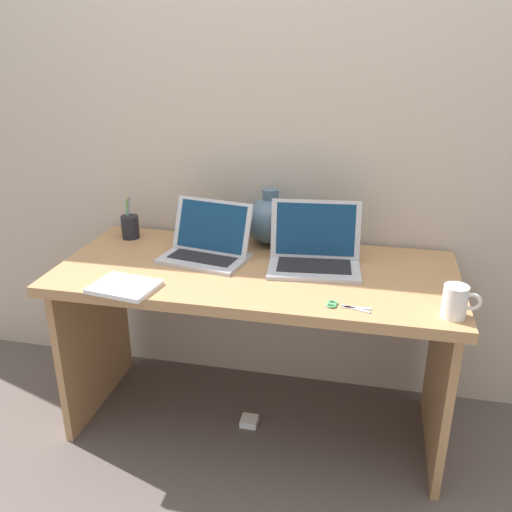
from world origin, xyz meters
The scene contains 11 objects.
ground_plane centered at (0.00, 0.00, 0.00)m, with size 6.00×6.00×0.00m, color #564C47.
back_wall centered at (0.00, 0.38, 1.20)m, with size 4.40×0.04×2.40m, color #BCAD99.
desk centered at (0.00, 0.00, 0.56)m, with size 1.51×0.68×0.71m.
laptop_left centered at (-0.21, 0.07, 0.77)m, with size 0.36×0.28×0.22m.
laptop_right centered at (0.21, 0.08, 0.78)m, with size 0.37×0.28×0.24m.
green_vase centered at (0.00, 0.28, 0.82)m, with size 0.21×0.21×0.24m.
notebook_stack centered at (-0.41, -0.28, 0.72)m, with size 0.22×0.17×0.02m, color white.
coffee_mug centered at (0.69, -0.25, 0.77)m, with size 0.12×0.08×0.11m.
pen_cup centered at (-0.61, 0.21, 0.77)m, with size 0.08×0.08×0.18m.
scissors centered at (0.34, -0.25, 0.72)m, with size 0.15×0.06×0.01m.
power_brick centered at (-0.02, -0.03, 0.01)m, with size 0.07×0.07×0.03m, color white.
Camera 1 is at (0.41, -1.88, 1.54)m, focal length 38.63 mm.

